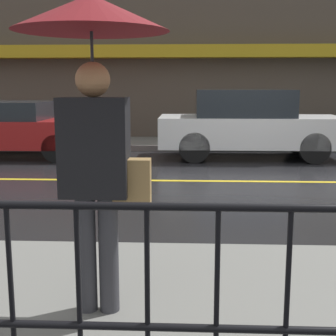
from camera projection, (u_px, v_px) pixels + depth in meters
ground_plane at (256, 182)px, 8.12m from camera, size 80.00×80.00×0.00m
sidewalk_far at (232, 144)px, 12.79m from camera, size 28.00×2.09×0.15m
lane_marking at (256, 181)px, 8.12m from camera, size 25.20×0.12×0.01m
building_storefront at (231, 32)px, 13.41m from camera, size 28.00×0.85×6.38m
pedestrian at (94, 73)px, 2.88m from camera, size 0.96×0.96×2.03m
car_red at (6, 128)px, 10.94m from camera, size 4.46×1.87×1.28m
car_white at (248, 124)px, 10.66m from camera, size 4.12×1.72×1.56m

